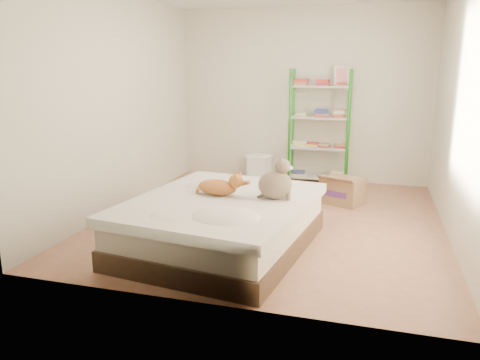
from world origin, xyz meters
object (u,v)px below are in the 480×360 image
(cardboard_box, at_px, (343,191))
(bed, at_px, (222,223))
(shelf_unit, at_px, (320,128))
(white_bin, at_px, (259,167))
(orange_cat, at_px, (217,185))
(grey_cat, at_px, (275,179))

(cardboard_box, bearing_deg, bed, -96.17)
(shelf_unit, relative_size, cardboard_box, 2.86)
(bed, relative_size, cardboard_box, 3.53)
(shelf_unit, height_order, cardboard_box, shelf_unit)
(white_bin, bearing_deg, cardboard_box, -35.86)
(orange_cat, relative_size, grey_cat, 1.21)
(bed, height_order, orange_cat, orange_cat)
(orange_cat, xyz_separation_m, shelf_unit, (0.66, 2.77, 0.25))
(shelf_unit, distance_m, white_bin, 1.12)
(shelf_unit, height_order, white_bin, shelf_unit)
(orange_cat, relative_size, cardboard_box, 0.79)
(bed, bearing_deg, grey_cat, 22.68)
(bed, bearing_deg, cardboard_box, 68.91)
(bed, height_order, white_bin, bed)
(grey_cat, distance_m, shelf_unit, 2.76)
(shelf_unit, bearing_deg, grey_cat, -91.87)
(bed, bearing_deg, orange_cat, 132.01)
(bed, xyz_separation_m, cardboard_box, (1.02, 1.88, -0.08))
(cardboard_box, bearing_deg, white_bin, 166.53)
(orange_cat, height_order, shelf_unit, shelf_unit)
(shelf_unit, xyz_separation_m, white_bin, (-0.91, -0.03, -0.65))
(orange_cat, bearing_deg, grey_cat, 9.85)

